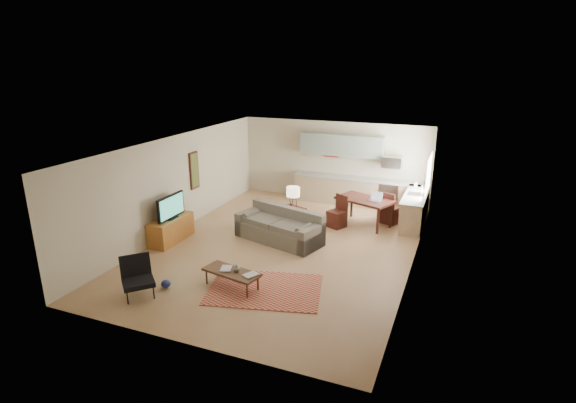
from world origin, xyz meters
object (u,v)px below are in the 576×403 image
at_px(armchair, 138,278).
at_px(dining_table, 364,212).
at_px(tv_credenza, 171,229).
at_px(console_table, 293,220).
at_px(coffee_table, 232,279).
at_px(sofa, 279,226).

relative_size(armchair, dining_table, 0.51).
distance_m(tv_credenza, console_table, 3.32).
bearing_deg(armchair, dining_table, 13.19).
height_order(coffee_table, dining_table, dining_table).
bearing_deg(coffee_table, sofa, 102.88).
distance_m(tv_credenza, dining_table, 5.51).
bearing_deg(sofa, coffee_table, -72.25).
bearing_deg(armchair, coffee_table, -13.84).
xyz_separation_m(console_table, dining_table, (1.69, 1.41, 0.02)).
bearing_deg(armchair, tv_credenza, 66.19).
height_order(armchair, console_table, armchair).
bearing_deg(dining_table, armchair, -98.35).
xyz_separation_m(coffee_table, console_table, (0.08, 3.40, 0.19)).
bearing_deg(console_table, armchair, -88.54).
bearing_deg(dining_table, coffee_table, -88.60).
distance_m(coffee_table, dining_table, 5.13).
xyz_separation_m(armchair, tv_credenza, (-1.16, 2.72, -0.08)).
xyz_separation_m(sofa, armchair, (-1.53, -3.80, -0.02)).
bearing_deg(sofa, armchair, -95.67).
relative_size(tv_credenza, console_table, 1.84).
xyz_separation_m(sofa, dining_table, (1.85, 2.05, -0.03)).
xyz_separation_m(armchair, dining_table, (3.37, 5.85, -0.01)).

